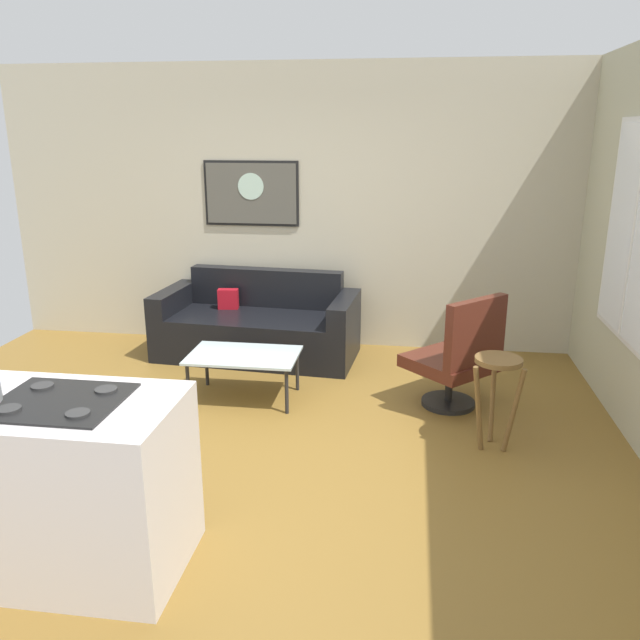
{
  "coord_description": "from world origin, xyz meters",
  "views": [
    {
      "loc": [
        0.98,
        -3.95,
        2.16
      ],
      "look_at": [
        0.29,
        0.9,
        0.7
      ],
      "focal_mm": 35.83,
      "sensor_mm": 36.0,
      "label": 1
    }
  ],
  "objects_px": {
    "coffee_table": "(244,358)",
    "armchair": "(459,357)",
    "wall_painting": "(251,193)",
    "couch": "(258,328)",
    "bar_stool": "(497,379)"
  },
  "relations": [
    {
      "from": "coffee_table",
      "to": "armchair",
      "type": "distance_m",
      "value": 1.74
    },
    {
      "from": "couch",
      "to": "coffee_table",
      "type": "distance_m",
      "value": 1.09
    },
    {
      "from": "coffee_table",
      "to": "armchair",
      "type": "bearing_deg",
      "value": 1.54
    },
    {
      "from": "couch",
      "to": "armchair",
      "type": "distance_m",
      "value": 2.15
    },
    {
      "from": "armchair",
      "to": "bar_stool",
      "type": "height_order",
      "value": "armchair"
    },
    {
      "from": "couch",
      "to": "armchair",
      "type": "relative_size",
      "value": 2.11
    },
    {
      "from": "armchair",
      "to": "bar_stool",
      "type": "relative_size",
      "value": 1.4
    },
    {
      "from": "coffee_table",
      "to": "wall_painting",
      "type": "relative_size",
      "value": 0.93
    },
    {
      "from": "armchair",
      "to": "couch",
      "type": "bearing_deg",
      "value": 151.3
    },
    {
      "from": "couch",
      "to": "wall_painting",
      "type": "height_order",
      "value": "wall_painting"
    },
    {
      "from": "couch",
      "to": "bar_stool",
      "type": "xyz_separation_m",
      "value": [
        2.09,
        -1.67,
        0.23
      ]
    },
    {
      "from": "couch",
      "to": "coffee_table",
      "type": "bearing_deg",
      "value": -82.58
    },
    {
      "from": "couch",
      "to": "bar_stool",
      "type": "bearing_deg",
      "value": -38.56
    },
    {
      "from": "couch",
      "to": "bar_stool",
      "type": "height_order",
      "value": "couch"
    },
    {
      "from": "bar_stool",
      "to": "couch",
      "type": "bearing_deg",
      "value": 141.44
    }
  ]
}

